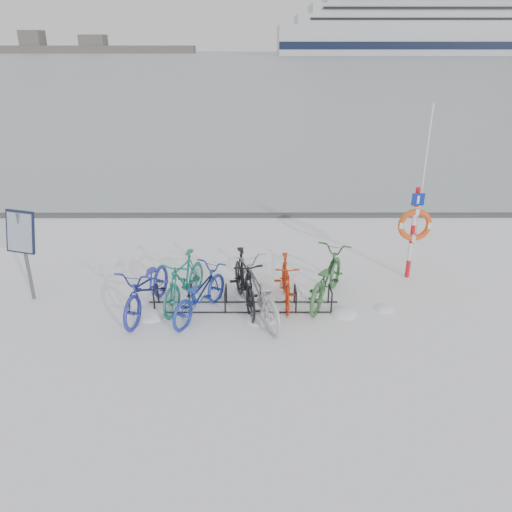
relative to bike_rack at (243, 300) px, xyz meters
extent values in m
plane|color=white|center=(0.00, 0.00, -0.18)|extent=(900.00, 900.00, 0.00)
cube|color=#9EA9B2|center=(0.00, 155.00, -0.17)|extent=(400.00, 298.00, 0.02)
cube|color=#3F3F42|center=(0.00, 5.90, -0.13)|extent=(400.00, 0.25, 0.10)
cylinder|color=black|center=(-1.80, -0.22, 0.04)|extent=(0.04, 0.04, 0.44)
cylinder|color=black|center=(-1.80, 0.22, 0.04)|extent=(0.04, 0.04, 0.44)
cylinder|color=black|center=(-1.80, 0.00, 0.26)|extent=(0.04, 0.44, 0.04)
cylinder|color=black|center=(-1.08, -0.22, 0.04)|extent=(0.04, 0.04, 0.44)
cylinder|color=black|center=(-1.08, 0.22, 0.04)|extent=(0.04, 0.04, 0.44)
cylinder|color=black|center=(-1.08, 0.00, 0.26)|extent=(0.04, 0.44, 0.04)
cylinder|color=black|center=(-0.36, -0.22, 0.04)|extent=(0.04, 0.04, 0.44)
cylinder|color=black|center=(-0.36, 0.22, 0.04)|extent=(0.04, 0.04, 0.44)
cylinder|color=black|center=(-0.36, 0.00, 0.26)|extent=(0.04, 0.44, 0.04)
cylinder|color=black|center=(0.36, -0.22, 0.04)|extent=(0.04, 0.04, 0.44)
cylinder|color=black|center=(0.36, 0.22, 0.04)|extent=(0.04, 0.04, 0.44)
cylinder|color=black|center=(0.36, 0.00, 0.26)|extent=(0.04, 0.44, 0.04)
cylinder|color=black|center=(1.08, -0.22, 0.04)|extent=(0.04, 0.04, 0.44)
cylinder|color=black|center=(1.08, 0.22, 0.04)|extent=(0.04, 0.04, 0.44)
cylinder|color=black|center=(1.08, 0.00, 0.26)|extent=(0.04, 0.44, 0.04)
cylinder|color=black|center=(1.80, -0.22, 0.04)|extent=(0.04, 0.04, 0.44)
cylinder|color=black|center=(1.80, 0.22, 0.04)|extent=(0.04, 0.04, 0.44)
cylinder|color=black|center=(1.80, 0.00, 0.26)|extent=(0.04, 0.44, 0.04)
cylinder|color=black|center=(0.00, -0.22, -0.16)|extent=(4.00, 0.03, 0.03)
cylinder|color=black|center=(0.00, 0.22, -0.16)|extent=(4.00, 0.03, 0.03)
cylinder|color=#595B5E|center=(-4.53, 0.42, 0.78)|extent=(0.07, 0.07, 1.92)
cube|color=black|center=(-4.53, 0.39, 1.37)|extent=(0.71, 0.44, 0.87)
cube|color=#8C99AD|center=(-4.53, 0.35, 1.37)|extent=(0.62, 0.35, 0.78)
cylinder|color=red|center=(3.83, 1.49, 0.04)|extent=(0.10, 0.10, 0.43)
cylinder|color=silver|center=(3.83, 1.49, 0.47)|extent=(0.10, 0.10, 0.43)
cylinder|color=red|center=(3.83, 1.49, 0.90)|extent=(0.10, 0.10, 0.43)
cylinder|color=silver|center=(3.83, 1.49, 1.34)|extent=(0.10, 0.10, 0.43)
cylinder|color=red|center=(3.83, 1.49, 1.77)|extent=(0.10, 0.10, 0.43)
torus|color=#E04C15|center=(3.83, 1.40, 1.15)|extent=(0.76, 0.13, 0.76)
cube|color=navy|center=(3.83, 1.41, 1.74)|extent=(0.28, 0.03, 0.28)
cylinder|color=silver|center=(3.93, 1.54, 1.79)|extent=(0.04, 0.04, 3.94)
cube|color=white|center=(76.91, 216.83, 5.57)|extent=(134.23, 24.93, 11.51)
cube|color=black|center=(76.91, 204.32, 3.65)|extent=(134.23, 0.30, 2.88)
cube|color=black|center=(76.91, 229.35, 3.65)|extent=(134.23, 0.30, 2.88)
cube|color=white|center=(76.91, 216.83, 13.24)|extent=(119.84, 23.01, 3.84)
cube|color=black|center=(76.91, 205.14, 17.08)|extent=(105.46, 0.20, 11.51)
cube|color=#474747|center=(-120.00, 260.00, 1.57)|extent=(180.00, 12.00, 3.50)
cube|color=#474747|center=(-90.00, 260.00, 4.82)|extent=(20.00, 10.00, 6.00)
imported|color=#262E98|center=(-1.93, -0.10, 0.38)|extent=(1.17, 2.25, 1.12)
imported|color=#176E5E|center=(-1.23, 0.20, 0.39)|extent=(1.10, 1.97, 1.14)
imported|color=#1E37A3|center=(-0.87, -0.24, 0.32)|extent=(1.44, 2.02, 1.01)
imported|color=black|center=(0.03, 0.12, 0.42)|extent=(0.98, 2.07, 1.20)
imported|color=#ABACB3|center=(0.31, -0.34, 0.39)|extent=(1.47, 2.32, 1.15)
imported|color=#BC2A0B|center=(0.89, 0.28, 0.33)|extent=(0.51, 1.72, 1.03)
imported|color=#356936|center=(1.75, 0.40, 0.38)|extent=(1.53, 2.24, 1.11)
ellipsoid|color=white|center=(0.35, -0.47, -0.18)|extent=(0.61, 0.61, 0.21)
ellipsoid|color=white|center=(-2.42, 0.22, -0.18)|extent=(0.41, 0.41, 0.14)
ellipsoid|color=white|center=(2.06, -0.24, -0.18)|extent=(0.54, 0.54, 0.19)
ellipsoid|color=white|center=(1.07, 0.76, -0.18)|extent=(0.52, 0.52, 0.18)
ellipsoid|color=white|center=(-1.03, 0.63, -0.18)|extent=(0.41, 0.41, 0.14)
ellipsoid|color=white|center=(-1.87, -0.30, -0.18)|extent=(0.64, 0.64, 0.22)
ellipsoid|color=white|center=(2.94, -0.07, -0.18)|extent=(0.39, 0.39, 0.14)
ellipsoid|color=white|center=(0.50, 0.34, -0.18)|extent=(0.41, 0.41, 0.14)
camera|label=1|loc=(0.25, -9.12, 4.92)|focal=35.00mm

